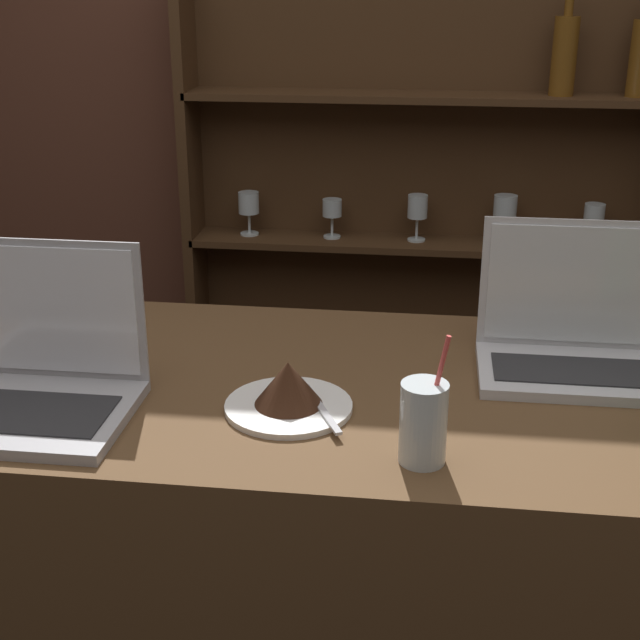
{
  "coord_description": "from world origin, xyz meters",
  "views": [
    {
      "loc": [
        0.15,
        -1.01,
        1.7
      ],
      "look_at": [
        -0.02,
        0.38,
        1.14
      ],
      "focal_mm": 50.0,
      "sensor_mm": 36.0,
      "label": 1
    }
  ],
  "objects_px": {
    "laptop_far": "(574,337)",
    "water_glass": "(423,423)",
    "laptop_near": "(34,375)",
    "cake_plate": "(289,391)"
  },
  "relations": [
    {
      "from": "laptop_far",
      "to": "water_glass",
      "type": "distance_m",
      "value": 0.43
    },
    {
      "from": "laptop_near",
      "to": "water_glass",
      "type": "distance_m",
      "value": 0.62
    },
    {
      "from": "laptop_near",
      "to": "water_glass",
      "type": "bearing_deg",
      "value": -8.38
    },
    {
      "from": "laptop_far",
      "to": "water_glass",
      "type": "bearing_deg",
      "value": -126.01
    },
    {
      "from": "laptop_near",
      "to": "cake_plate",
      "type": "xyz_separation_m",
      "value": [
        0.4,
        0.04,
        -0.02
      ]
    },
    {
      "from": "laptop_far",
      "to": "water_glass",
      "type": "xyz_separation_m",
      "value": [
        -0.25,
        -0.35,
        0.0
      ]
    },
    {
      "from": "laptop_near",
      "to": "cake_plate",
      "type": "distance_m",
      "value": 0.4
    },
    {
      "from": "laptop_far",
      "to": "water_glass",
      "type": "height_order",
      "value": "laptop_far"
    },
    {
      "from": "laptop_near",
      "to": "laptop_far",
      "type": "relative_size",
      "value": 0.99
    },
    {
      "from": "laptop_far",
      "to": "cake_plate",
      "type": "relative_size",
      "value": 1.59
    }
  ]
}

